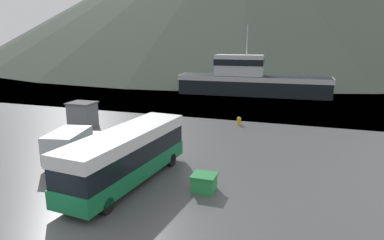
{
  "coord_description": "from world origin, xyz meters",
  "views": [
    {
      "loc": [
        10.78,
        -11.19,
        8.76
      ],
      "look_at": [
        1.98,
        15.2,
        2.0
      ],
      "focal_mm": 32.0,
      "sensor_mm": 36.0,
      "label": 1
    }
  ],
  "objects_px": {
    "delivery_van": "(72,144)",
    "dock_kiosk": "(83,114)",
    "fishing_boat": "(250,80)",
    "storage_bin": "(204,182)",
    "tour_bus": "(127,154)"
  },
  "relations": [
    {
      "from": "delivery_van",
      "to": "dock_kiosk",
      "type": "distance_m",
      "value": 10.13
    },
    {
      "from": "fishing_boat",
      "to": "storage_bin",
      "type": "distance_m",
      "value": 35.28
    },
    {
      "from": "delivery_van",
      "to": "dock_kiosk",
      "type": "height_order",
      "value": "dock_kiosk"
    },
    {
      "from": "fishing_boat",
      "to": "dock_kiosk",
      "type": "relative_size",
      "value": 8.95
    },
    {
      "from": "dock_kiosk",
      "to": "storage_bin",
      "type": "bearing_deg",
      "value": -33.56
    },
    {
      "from": "storage_bin",
      "to": "fishing_boat",
      "type": "bearing_deg",
      "value": 94.79
    },
    {
      "from": "tour_bus",
      "to": "dock_kiosk",
      "type": "relative_size",
      "value": 4.07
    },
    {
      "from": "delivery_van",
      "to": "fishing_boat",
      "type": "bearing_deg",
      "value": 65.36
    },
    {
      "from": "delivery_van",
      "to": "dock_kiosk",
      "type": "xyz_separation_m",
      "value": [
        -5.29,
        8.64,
        0.01
      ]
    },
    {
      "from": "fishing_boat",
      "to": "storage_bin",
      "type": "relative_size",
      "value": 16.49
    },
    {
      "from": "storage_bin",
      "to": "tour_bus",
      "type": "bearing_deg",
      "value": -174.9
    },
    {
      "from": "fishing_boat",
      "to": "tour_bus",
      "type": "bearing_deg",
      "value": -5.73
    },
    {
      "from": "fishing_boat",
      "to": "storage_bin",
      "type": "bearing_deg",
      "value": 1.98
    },
    {
      "from": "tour_bus",
      "to": "dock_kiosk",
      "type": "bearing_deg",
      "value": 140.47
    },
    {
      "from": "fishing_boat",
      "to": "dock_kiosk",
      "type": "xyz_separation_m",
      "value": [
        -12.93,
        -24.58,
        -1.07
      ]
    }
  ]
}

